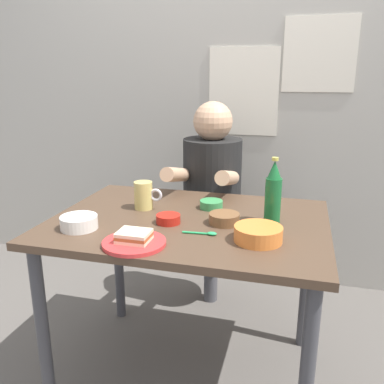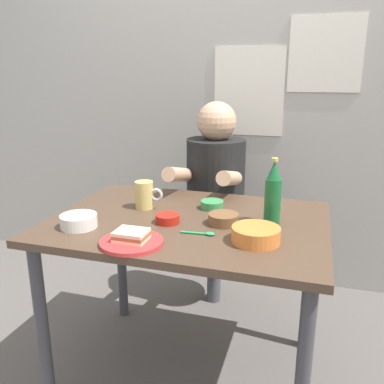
# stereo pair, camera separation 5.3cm
# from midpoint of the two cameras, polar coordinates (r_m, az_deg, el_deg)

# --- Properties ---
(ground_plane) EXTENTS (6.00, 6.00, 0.00)m
(ground_plane) POSITION_cam_midpoint_polar(r_m,az_deg,el_deg) (2.03, -1.22, -23.89)
(ground_plane) COLOR #59544F
(wall_back) EXTENTS (4.40, 0.09, 2.60)m
(wall_back) POSITION_cam_midpoint_polar(r_m,az_deg,el_deg) (2.57, 5.42, 16.05)
(wall_back) COLOR #ADA89E
(wall_back) RESTS_ON ground
(dining_table) EXTENTS (1.10, 0.80, 0.74)m
(dining_table) POSITION_cam_midpoint_polar(r_m,az_deg,el_deg) (1.68, -1.35, -6.80)
(dining_table) COLOR #4C3828
(dining_table) RESTS_ON ground
(stool) EXTENTS (0.34, 0.34, 0.45)m
(stool) POSITION_cam_midpoint_polar(r_m,az_deg,el_deg) (2.37, 2.07, -7.58)
(stool) COLOR #4C4C51
(stool) RESTS_ON ground
(person_seated) EXTENTS (0.33, 0.56, 0.72)m
(person_seated) POSITION_cam_midpoint_polar(r_m,az_deg,el_deg) (2.22, 2.11, 2.18)
(person_seated) COLOR black
(person_seated) RESTS_ON stool
(plate_orange) EXTENTS (0.22, 0.22, 0.01)m
(plate_orange) POSITION_cam_midpoint_polar(r_m,az_deg,el_deg) (1.42, -9.18, -7.07)
(plate_orange) COLOR red
(plate_orange) RESTS_ON dining_table
(sandwich) EXTENTS (0.11, 0.09, 0.04)m
(sandwich) POSITION_cam_midpoint_polar(r_m,az_deg,el_deg) (1.41, -9.23, -6.14)
(sandwich) COLOR beige
(sandwich) RESTS_ON plate_orange
(beer_mug) EXTENTS (0.13, 0.08, 0.12)m
(beer_mug) POSITION_cam_midpoint_polar(r_m,az_deg,el_deg) (1.77, -7.61, -0.47)
(beer_mug) COLOR #D1BC66
(beer_mug) RESTS_ON dining_table
(beer_bottle) EXTENTS (0.06, 0.06, 0.26)m
(beer_bottle) POSITION_cam_midpoint_polar(r_m,az_deg,el_deg) (1.60, 10.40, -0.24)
(beer_bottle) COLOR #19602D
(beer_bottle) RESTS_ON dining_table
(soup_bowl_orange) EXTENTS (0.17, 0.17, 0.05)m
(soup_bowl_orange) POSITION_cam_midpoint_polar(r_m,az_deg,el_deg) (1.44, 8.23, -5.74)
(soup_bowl_orange) COLOR orange
(soup_bowl_orange) RESTS_ON dining_table
(condiment_bowl_brown) EXTENTS (0.12, 0.12, 0.04)m
(condiment_bowl_brown) POSITION_cam_midpoint_polar(r_m,az_deg,el_deg) (1.59, 3.59, -3.68)
(condiment_bowl_brown) COLOR brown
(condiment_bowl_brown) RESTS_ON dining_table
(sambal_bowl_red) EXTENTS (0.10, 0.10, 0.03)m
(sambal_bowl_red) POSITION_cam_midpoint_polar(r_m,az_deg,el_deg) (1.60, -4.30, -3.73)
(sambal_bowl_red) COLOR #B21E14
(sambal_bowl_red) RESTS_ON dining_table
(dip_bowl_green) EXTENTS (0.10, 0.10, 0.03)m
(dip_bowl_green) POSITION_cam_midpoint_polar(r_m,az_deg,el_deg) (1.77, 1.87, -1.70)
(dip_bowl_green) COLOR #388C4C
(dip_bowl_green) RESTS_ON dining_table
(rice_bowl_white) EXTENTS (0.14, 0.14, 0.05)m
(rice_bowl_white) POSITION_cam_midpoint_polar(r_m,az_deg,el_deg) (1.61, -16.50, -4.03)
(rice_bowl_white) COLOR silver
(rice_bowl_white) RESTS_ON dining_table
(spoon) EXTENTS (0.13, 0.02, 0.01)m
(spoon) POSITION_cam_midpoint_polar(r_m,az_deg,el_deg) (1.49, 0.94, -5.83)
(spoon) COLOR #26A559
(spoon) RESTS_ON dining_table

